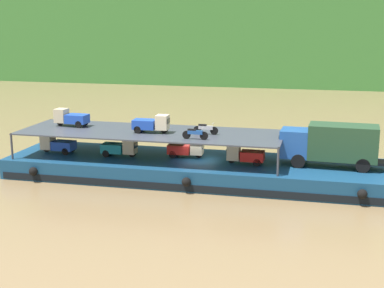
{
  "coord_description": "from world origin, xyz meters",
  "views": [
    {
      "loc": [
        9.07,
        -39.78,
        11.88
      ],
      "look_at": [
        -0.51,
        0.0,
        2.7
      ],
      "focal_mm": 51.9,
      "sensor_mm": 36.0,
      "label": 1
    }
  ],
  "objects": [
    {
      "name": "covered_lorry",
      "position": [
        9.73,
        0.28,
        3.19
      ],
      "size": [
        7.93,
        2.59,
        3.1
      ],
      "color": "#1E4C99",
      "rests_on": "cargo_barge"
    },
    {
      "name": "mini_truck_upper_mid",
      "position": [
        -3.58,
        -0.32,
        4.19
      ],
      "size": [
        2.76,
        1.24,
        1.38
      ],
      "color": "#1E47B7",
      "rests_on": "cargo_rack"
    },
    {
      "name": "mini_truck_upper_stern",
      "position": [
        -10.71,
        0.67,
        4.19
      ],
      "size": [
        2.79,
        1.3,
        1.38
      ],
      "color": "#1E47B7",
      "rests_on": "cargo_rack"
    },
    {
      "name": "cargo_rack",
      "position": [
        -3.8,
        0.0,
        3.44
      ],
      "size": [
        20.22,
        6.47,
        2.0
      ],
      "color": "#383D47",
      "rests_on": "cargo_barge"
    },
    {
      "name": "mini_truck_lower_aft",
      "position": [
        -6.19,
        -0.35,
        2.19
      ],
      "size": [
        2.74,
        1.2,
        1.38
      ],
      "color": "teal",
      "rests_on": "cargo_barge"
    },
    {
      "name": "mini_truck_lower_mid",
      "position": [
        -1.11,
        0.6,
        2.19
      ],
      "size": [
        2.77,
        1.26,
        1.38
      ],
      "color": "red",
      "rests_on": "cargo_barge"
    },
    {
      "name": "mini_truck_lower_fore",
      "position": [
        3.58,
        -0.36,
        2.19
      ],
      "size": [
        2.75,
        1.21,
        1.38
      ],
      "color": "red",
      "rests_on": "cargo_barge"
    },
    {
      "name": "motorcycle_upper_centre",
      "position": [
        0.52,
        0.0,
        3.93
      ],
      "size": [
        1.9,
        0.55,
        0.87
      ],
      "color": "black",
      "rests_on": "cargo_rack"
    },
    {
      "name": "mini_truck_lower_stern",
      "position": [
        -11.46,
        -0.41,
        2.19
      ],
      "size": [
        2.77,
        1.26,
        1.38
      ],
      "color": "#1E47B7",
      "rests_on": "cargo_barge"
    },
    {
      "name": "cargo_barge",
      "position": [
        0.0,
        -0.02,
        0.75
      ],
      "size": [
        29.42,
        7.79,
        1.5
      ],
      "color": "navy",
      "rests_on": "ground"
    },
    {
      "name": "ground_plane",
      "position": [
        0.0,
        0.0,
        0.0
      ],
      "size": [
        400.0,
        400.0,
        0.0
      ],
      "primitive_type": "plane",
      "color": "olive"
    },
    {
      "name": "motorcycle_upper_port",
      "position": [
        0.17,
        -1.94,
        3.93
      ],
      "size": [
        1.9,
        0.55,
        0.87
      ],
      "color": "black",
      "rests_on": "cargo_rack"
    }
  ]
}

